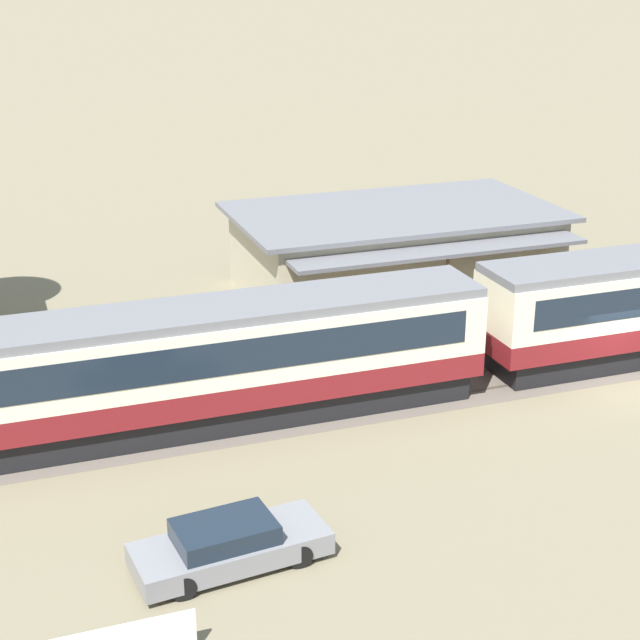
% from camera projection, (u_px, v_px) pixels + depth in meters
% --- Properties ---
extents(ground_plane, '(600.00, 600.00, 0.00)m').
position_uv_depth(ground_plane, '(619.00, 382.00, 33.95)').
color(ground_plane, '#7A7056').
extents(passenger_train, '(101.40, 2.88, 3.91)m').
position_uv_depth(passenger_train, '(191.00, 362.00, 30.10)').
color(passenger_train, maroon).
rests_on(passenger_train, ground_plane).
extents(railway_track, '(160.13, 3.60, 0.04)m').
position_uv_depth(railway_track, '(229.00, 420.00, 31.22)').
color(railway_track, '#665B51').
rests_on(railway_track, ground_plane).
extents(station_building, '(13.85, 9.26, 3.62)m').
position_uv_depth(station_building, '(394.00, 250.00, 42.56)').
color(station_building, '#BCB293').
rests_on(station_building, ground_plane).
extents(parked_car_grey, '(4.92, 2.27, 1.22)m').
position_uv_depth(parked_car_grey, '(229.00, 544.00, 23.69)').
color(parked_car_grey, gray).
rests_on(parked_car_grey, ground_plane).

